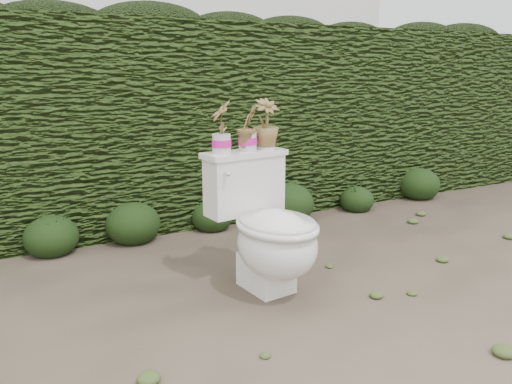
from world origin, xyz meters
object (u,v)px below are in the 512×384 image
toilet (268,231)px  potted_plant_right (266,125)px  potted_plant_center (248,129)px  potted_plant_left (221,129)px

toilet → potted_plant_right: potted_plant_right is taller
toilet → potted_plant_center: bearing=84.6°
potted_plant_left → toilet: bearing=49.2°
potted_plant_left → potted_plant_center: (0.17, 0.02, -0.01)m
potted_plant_left → potted_plant_right: 0.31m
toilet → potted_plant_right: bearing=57.6°
potted_plant_right → potted_plant_left: bearing=-176.2°
potted_plant_left → potted_plant_center: size_ratio=1.10×
potted_plant_left → potted_plant_center: potted_plant_left is taller
potted_plant_right → toilet: bearing=-118.6°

